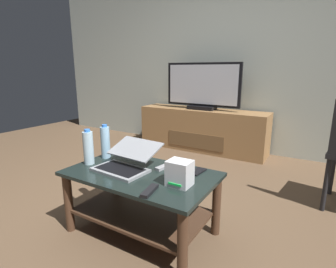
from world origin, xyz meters
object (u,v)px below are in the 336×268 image
Objects in this scene: television at (202,87)px; soundbar_remote at (165,167)px; laptop at (126,161)px; router_box at (180,173)px; cell_phone at (197,171)px; tv_remote at (150,191)px; media_cabinet at (202,130)px; water_bottle_far at (88,148)px; coffee_table at (141,192)px; water_bottle_near at (105,142)px.

television is 2.01m from soundbar_remote.
laptop is 2.62× the size of router_box.
tv_remote reaches higher than cell_phone.
laptop reaches higher than media_cabinet.
water_bottle_far is at bearing 156.47° from tv_remote.
water_bottle_far is (-0.43, -0.06, 0.27)m from coffee_table.
cell_phone is at bearing 88.93° from router_box.
router_box is (0.78, -2.10, 0.24)m from media_cabinet.
laptop reaches higher than coffee_table.
router_box is 0.25m from cell_phone.
television is 2.67× the size of laptop.
router_box is at bearing -11.57° from water_bottle_near.
soundbar_remote is (-0.23, -0.05, 0.01)m from cell_phone.
tv_remote is at bearing -43.97° from coffee_table.
water_bottle_near is (-0.29, 0.10, 0.07)m from laptop.
router_box is 0.96× the size of tv_remote.
cell_phone is (0.78, -1.86, 0.16)m from media_cabinet.
media_cabinet is 2.02m from cell_phone.
water_bottle_far is at bearing -91.56° from water_bottle_near.
water_bottle_near is at bearing 88.44° from water_bottle_far.
water_bottle_near is at bearing 143.23° from tv_remote.
television is (-0.46, 2.03, 0.58)m from coffee_table.
coffee_table is at bearing 7.92° from water_bottle_far.
water_bottle_far is 0.57m from soundbar_remote.
tv_remote is (0.65, -0.16, -0.11)m from water_bottle_far.
coffee_table is 0.41m from cell_phone.
tv_remote is (-0.10, -0.41, 0.01)m from cell_phone.
laptop is at bearing 12.19° from water_bottle_far.
router_box reaches higher than tv_remote.
laptop reaches higher than router_box.
soundbar_remote is at bearing -73.60° from television.
water_bottle_near is 0.17m from water_bottle_far.
television reaches higher than laptop.
coffee_table is 0.24m from laptop.
television is at bearing 96.80° from tv_remote.
media_cabinet reaches higher than tv_remote.
laptop is 0.50m from cell_phone.
router_box is at bearing -69.42° from television.
water_bottle_far is (-0.30, -0.06, 0.07)m from laptop.
router_box is at bearing -30.48° from soundbar_remote.
laptop is 2.86× the size of cell_phone.
soundbar_remote is at bearing 139.24° from router_box.
tv_remote reaches higher than coffee_table.
cell_phone is 0.43m from tv_remote.
coffee_table is 7.17× the size of cell_phone.
water_bottle_near reaches higher than cell_phone.
water_bottle_near is 0.53m from soundbar_remote.
router_box is 0.75m from water_bottle_far.
media_cabinet is at bearing 118.89° from cell_phone.
laptop is 2.50× the size of tv_remote.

